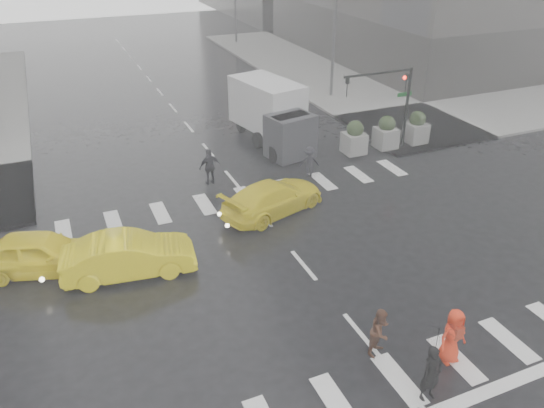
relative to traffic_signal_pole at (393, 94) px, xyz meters
name	(u,v)px	position (x,y,z in m)	size (l,w,h in m)	color
ground	(304,265)	(-9.01, -8.01, -3.22)	(120.00, 120.00, 0.00)	black
sidewalk_ne	(432,85)	(10.49, 9.49, -3.14)	(35.00, 35.00, 0.15)	gray
road_markings	(304,265)	(-9.01, -8.01, -3.21)	(18.00, 48.00, 0.01)	silver
traffic_signal_pole	(393,94)	(0.00, 0.00, 0.00)	(4.45, 0.42, 4.50)	black
street_lamp_near	(333,25)	(1.86, 9.99, 1.73)	(2.15, 0.22, 9.00)	#59595B
planter_west	(354,138)	(-2.01, 0.19, -2.23)	(1.10, 1.10, 1.80)	gray
planter_mid	(386,133)	(-0.01, 0.19, -2.23)	(1.10, 1.10, 1.80)	gray
planter_east	(416,128)	(1.99, 0.19, -2.23)	(1.10, 1.10, 1.80)	gray
pedestrian_black	(435,353)	(-8.67, -14.81, -1.62)	(1.00, 1.02, 2.43)	black
pedestrian_brown	(381,331)	(-8.94, -12.86, -2.44)	(0.76, 0.59, 1.56)	#4E2B1C
pedestrian_orange	(453,336)	(-7.24, -13.91, -2.33)	(0.87, 0.58, 1.77)	red
pedestrian_far_a	(210,167)	(-10.12, -0.12, -2.31)	(1.06, 0.65, 1.81)	black
pedestrian_far_b	(309,162)	(-5.38, -1.20, -2.45)	(0.99, 0.55, 1.54)	black
taxi_front	(40,253)	(-17.84, -4.60, -2.45)	(1.82, 4.53, 1.54)	#FFEA0D
taxi_mid	(129,256)	(-14.96, -6.01, -2.45)	(1.62, 4.64, 1.53)	#FFEA0D
taxi_rear	(273,197)	(-8.45, -3.84, -2.51)	(1.98, 4.30, 1.41)	#FFEA0D
box_truck	(273,113)	(-5.30, 3.52, -1.42)	(2.37, 6.33, 3.36)	silver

